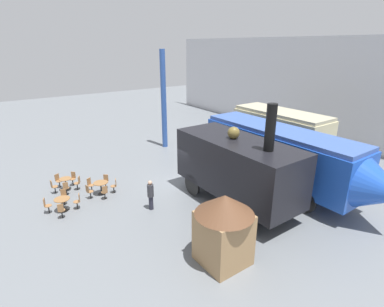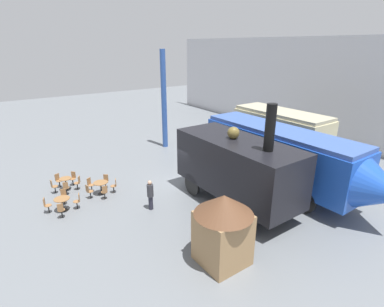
# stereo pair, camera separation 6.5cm
# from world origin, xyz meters

# --- Properties ---
(ground_plane) EXTENTS (80.00, 80.00, 0.00)m
(ground_plane) POSITION_xyz_m (0.00, 0.00, 0.00)
(ground_plane) COLOR slate
(backdrop_wall) EXTENTS (44.00, 0.15, 9.00)m
(backdrop_wall) POSITION_xyz_m (0.00, 15.28, 4.50)
(backdrop_wall) COLOR silver
(backdrop_wall) RESTS_ON ground_plane
(passenger_coach_vintage) EXTENTS (7.27, 2.71, 3.74)m
(passenger_coach_vintage) POSITION_xyz_m (0.63, 8.21, 2.24)
(passenger_coach_vintage) COLOR beige
(passenger_coach_vintage) RESTS_ON ground_plane
(streamlined_locomotive) EXTENTS (12.24, 2.67, 3.66)m
(streamlined_locomotive) POSITION_xyz_m (4.33, 4.46, 2.19)
(streamlined_locomotive) COLOR blue
(streamlined_locomotive) RESTS_ON ground_plane
(steam_locomotive) EXTENTS (7.29, 2.85, 5.88)m
(steam_locomotive) POSITION_xyz_m (3.82, 0.81, 2.28)
(steam_locomotive) COLOR black
(steam_locomotive) RESTS_ON ground_plane
(cafe_table_near) EXTENTS (0.70, 0.70, 0.77)m
(cafe_table_near) POSITION_xyz_m (-3.28, -6.42, 0.56)
(cafe_table_near) COLOR black
(cafe_table_near) RESTS_ON ground_plane
(cafe_table_mid) EXTENTS (0.82, 0.82, 0.75)m
(cafe_table_mid) POSITION_xyz_m (-1.56, -4.86, 0.58)
(cafe_table_mid) COLOR black
(cafe_table_mid) RESTS_ON ground_plane
(cafe_table_far) EXTENTS (0.80, 0.80, 0.73)m
(cafe_table_far) POSITION_xyz_m (-0.85, -7.17, 0.56)
(cafe_table_far) COLOR black
(cafe_table_far) RESTS_ON ground_plane
(cafe_chair_0) EXTENTS (0.39, 0.40, 0.87)m
(cafe_chair_0) POSITION_xyz_m (-2.91, -5.79, 0.51)
(cafe_chair_0) COLOR black
(cafe_chair_0) RESTS_ON ground_plane
(cafe_chair_1) EXTENTS (0.40, 0.41, 0.87)m
(cafe_chair_1) POSITION_xyz_m (-3.75, -5.87, 0.51)
(cafe_chair_1) COLOR black
(cafe_chair_1) RESTS_ON ground_plane
(cafe_chair_2) EXTENTS (0.40, 0.38, 0.87)m
(cafe_chair_2) POSITION_xyz_m (-3.95, -6.70, 0.51)
(cafe_chair_2) COLOR black
(cafe_chair_2) RESTS_ON ground_plane
(cafe_chair_3) EXTENTS (0.36, 0.36, 0.87)m
(cafe_chair_3) POSITION_xyz_m (-3.22, -7.14, 0.51)
(cafe_chair_3) COLOR black
(cafe_chair_3) RESTS_ON ground_plane
(cafe_chair_4) EXTENTS (0.38, 0.36, 0.87)m
(cafe_chair_4) POSITION_xyz_m (-2.57, -6.58, 0.51)
(cafe_chair_4) COLOR black
(cafe_chair_4) RESTS_ON ground_plane
(cafe_chair_5) EXTENTS (0.40, 0.39, 0.87)m
(cafe_chair_5) POSITION_xyz_m (-2.22, -5.27, 0.51)
(cafe_chair_5) COLOR black
(cafe_chair_5) RESTS_ON ground_plane
(cafe_chair_6) EXTENTS (0.36, 0.38, 0.87)m
(cafe_chair_6) POSITION_xyz_m (-1.37, -5.62, 0.51)
(cafe_chair_6) COLOR black
(cafe_chair_6) RESTS_ON ground_plane
(cafe_chair_7) EXTENTS (0.36, 0.36, 0.87)m
(cafe_chair_7) POSITION_xyz_m (-0.78, -4.92, 0.51)
(cafe_chair_7) COLOR black
(cafe_chair_7) RESTS_ON ground_plane
(cafe_chair_8) EXTENTS (0.38, 0.39, 0.87)m
(cafe_chair_8) POSITION_xyz_m (-1.26, -4.13, 0.51)
(cafe_chair_8) COLOR black
(cafe_chair_8) RESTS_ON ground_plane
(cafe_chair_9) EXTENTS (0.41, 0.40, 0.87)m
(cafe_chair_9) POSITION_xyz_m (-2.16, -4.36, 0.51)
(cafe_chair_9) COLOR black
(cafe_chair_9) RESTS_ON ground_plane
(cafe_chair_10) EXTENTS (0.39, 0.37, 0.87)m
(cafe_chair_10) POSITION_xyz_m (-1.58, -6.94, 0.51)
(cafe_chair_10) COLOR black
(cafe_chair_10) RESTS_ON ground_plane
(cafe_chair_11) EXTENTS (0.37, 0.39, 0.87)m
(cafe_chair_11) POSITION_xyz_m (-1.09, -7.91, 0.51)
(cafe_chair_11) COLOR black
(cafe_chair_11) RESTS_ON ground_plane
(cafe_chair_12) EXTENTS (0.39, 0.37, 0.87)m
(cafe_chair_12) POSITION_xyz_m (-0.11, -7.41, 0.51)
(cafe_chair_12) COLOR black
(cafe_chair_12) RESTS_ON ground_plane
(cafe_chair_13) EXTENTS (0.37, 0.39, 0.87)m
(cafe_chair_13) POSITION_xyz_m (-0.61, -6.44, 0.51)
(cafe_chair_13) COLOR black
(cafe_chair_13) RESTS_ON ground_plane
(visitor_person) EXTENTS (0.34, 0.34, 1.68)m
(visitor_person) POSITION_xyz_m (1.68, -3.28, 0.91)
(visitor_person) COLOR #262633
(visitor_person) RESTS_ON ground_plane
(ticket_kiosk) EXTENTS (2.34, 2.34, 3.00)m
(ticket_kiosk) POSITION_xyz_m (6.98, -2.85, 1.67)
(ticket_kiosk) COLOR #99754C
(ticket_kiosk) RESTS_ON ground_plane
(support_pillar) EXTENTS (0.44, 0.44, 8.00)m
(support_pillar) POSITION_xyz_m (-6.98, 2.68, 4.00)
(support_pillar) COLOR #2D519E
(support_pillar) RESTS_ON ground_plane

